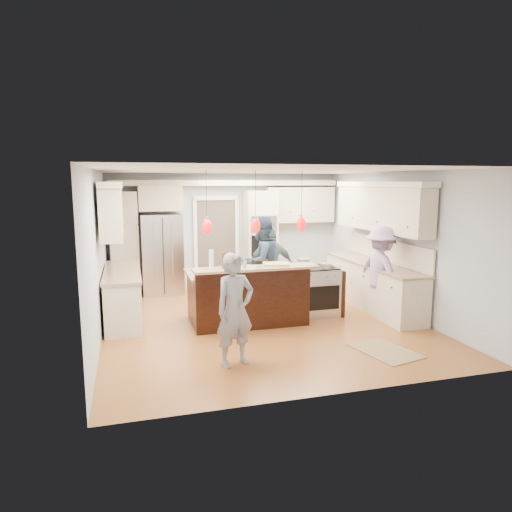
% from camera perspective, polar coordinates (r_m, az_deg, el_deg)
% --- Properties ---
extents(ground_plane, '(6.00, 6.00, 0.00)m').
position_cam_1_polar(ground_plane, '(8.38, 0.65, -8.16)').
color(ground_plane, '#A85F2E').
rests_on(ground_plane, ground).
extents(room_shell, '(5.54, 6.04, 2.72)m').
position_cam_1_polar(room_shell, '(8.02, 0.68, 4.32)').
color(room_shell, '#B2BCC6').
rests_on(room_shell, ground).
extents(refrigerator, '(0.90, 0.70, 1.80)m').
position_cam_1_polar(refrigerator, '(10.46, -11.65, 0.24)').
color(refrigerator, '#B7B7BC').
rests_on(refrigerator, ground).
extents(oven_column, '(0.72, 0.69, 2.30)m').
position_cam_1_polar(oven_column, '(10.85, 0.51, 2.09)').
color(oven_column, beige).
rests_on(oven_column, ground).
extents(back_upper_cabinets, '(5.30, 0.61, 2.54)m').
position_cam_1_polar(back_upper_cabinets, '(10.57, -7.47, 4.65)').
color(back_upper_cabinets, beige).
rests_on(back_upper_cabinets, ground).
extents(right_counter_run, '(0.64, 3.10, 2.51)m').
position_cam_1_polar(right_counter_run, '(9.37, 14.64, 0.04)').
color(right_counter_run, beige).
rests_on(right_counter_run, ground).
extents(left_cabinets, '(0.64, 2.30, 2.51)m').
position_cam_1_polar(left_cabinets, '(8.60, -16.74, -0.87)').
color(left_cabinets, beige).
rests_on(left_cabinets, ground).
extents(kitchen_island, '(2.10, 1.46, 1.12)m').
position_cam_1_polar(kitchen_island, '(8.25, -1.14, -4.94)').
color(kitchen_island, black).
rests_on(kitchen_island, ground).
extents(island_range, '(0.82, 0.71, 0.92)m').
position_cam_1_polar(island_range, '(8.78, 7.70, -4.34)').
color(island_range, '#B7B7BC').
rests_on(island_range, ground).
extents(pendant_lights, '(1.75, 0.15, 1.03)m').
position_cam_1_polar(pendant_lights, '(7.47, -0.06, 3.84)').
color(pendant_lights, black).
rests_on(pendant_lights, ground).
extents(person_bar_end, '(0.66, 0.53, 1.57)m').
position_cam_1_polar(person_bar_end, '(6.27, -2.63, -6.76)').
color(person_bar_end, slate).
rests_on(person_bar_end, ground).
extents(person_far_left, '(1.13, 1.05, 1.86)m').
position_cam_1_polar(person_far_left, '(9.02, 0.62, -0.83)').
color(person_far_left, '#2B4054').
rests_on(person_far_left, ground).
extents(person_far_right, '(0.97, 0.41, 1.66)m').
position_cam_1_polar(person_far_right, '(9.10, 1.87, -1.39)').
color(person_far_right, slate).
rests_on(person_far_right, ground).
extents(person_range_side, '(0.83, 1.20, 1.71)m').
position_cam_1_polar(person_range_side, '(8.81, 15.41, -1.89)').
color(person_range_side, '#A98ABA').
rests_on(person_range_side, ground).
extents(floor_rug, '(0.88, 1.11, 0.01)m').
position_cam_1_polar(floor_rug, '(7.24, 15.83, -11.35)').
color(floor_rug, '#947E50').
rests_on(floor_rug, ground).
extents(water_bottle, '(0.09, 0.09, 0.32)m').
position_cam_1_polar(water_bottle, '(7.29, -5.60, -0.48)').
color(water_bottle, silver).
rests_on(water_bottle, kitchen_island).
extents(beer_bottle_a, '(0.08, 0.08, 0.25)m').
position_cam_1_polar(beer_bottle_a, '(7.45, -4.06, -0.55)').
color(beer_bottle_a, '#4E1E0E').
rests_on(beer_bottle_a, kitchen_island).
extents(beer_bottle_b, '(0.07, 0.07, 0.22)m').
position_cam_1_polar(beer_bottle_b, '(7.40, -3.79, -0.74)').
color(beer_bottle_b, '#4E1E0E').
rests_on(beer_bottle_b, kitchen_island).
extents(beer_bottle_c, '(0.07, 0.07, 0.25)m').
position_cam_1_polar(beer_bottle_c, '(7.45, -3.29, -0.52)').
color(beer_bottle_c, '#4E1E0E').
rests_on(beer_bottle_c, kitchen_island).
extents(drink_can, '(0.07, 0.07, 0.10)m').
position_cam_1_polar(drink_can, '(7.41, -1.40, -1.14)').
color(drink_can, '#B7B7BC').
rests_on(drink_can, kitchen_island).
extents(cutting_board, '(0.48, 0.39, 0.03)m').
position_cam_1_polar(cutting_board, '(7.71, 2.51, -1.01)').
color(cutting_board, tan).
rests_on(cutting_board, kitchen_island).
extents(pot_large, '(0.24, 0.24, 0.14)m').
position_cam_1_polar(pot_large, '(8.76, 6.00, -0.77)').
color(pot_large, '#B7B7BC').
rests_on(pot_large, island_range).
extents(pot_small, '(0.19, 0.19, 0.10)m').
position_cam_1_polar(pot_small, '(8.56, 8.67, -1.22)').
color(pot_small, '#B7B7BC').
rests_on(pot_small, island_range).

